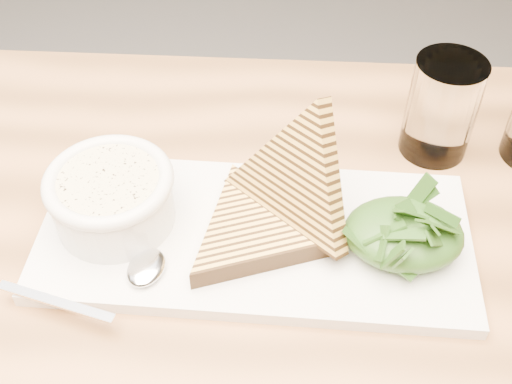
# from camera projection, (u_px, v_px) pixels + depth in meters

# --- Properties ---
(table_top) EXTENTS (1.15, 0.77, 0.04)m
(table_top) POSITION_uv_depth(u_px,v_px,m) (391.00, 317.00, 0.60)
(table_top) COLOR #A36B3B
(table_top) RESTS_ON ground
(table_leg_bl) EXTENTS (0.06, 0.06, 0.70)m
(table_leg_bl) POSITION_uv_depth(u_px,v_px,m) (44.00, 254.00, 1.12)
(table_leg_bl) COLOR #A36B3B
(table_leg_bl) RESTS_ON ground
(platter) EXTENTS (0.43, 0.20, 0.01)m
(platter) POSITION_uv_depth(u_px,v_px,m) (255.00, 236.00, 0.63)
(platter) COLOR silver
(platter) RESTS_ON table_top
(soup_bowl) EXTENTS (0.12, 0.12, 0.05)m
(soup_bowl) POSITION_uv_depth(u_px,v_px,m) (113.00, 202.00, 0.62)
(soup_bowl) COLOR silver
(soup_bowl) RESTS_ON platter
(soup) EXTENTS (0.10, 0.10, 0.01)m
(soup) POSITION_uv_depth(u_px,v_px,m) (108.00, 182.00, 0.60)
(soup) COLOR beige
(soup) RESTS_ON soup_bowl
(bowl_rim) EXTENTS (0.12, 0.12, 0.01)m
(bowl_rim) POSITION_uv_depth(u_px,v_px,m) (108.00, 181.00, 0.60)
(bowl_rim) COLOR silver
(bowl_rim) RESTS_ON soup_bowl
(sandwich_flat) EXTENTS (0.22, 0.22, 0.02)m
(sandwich_flat) POSITION_uv_depth(u_px,v_px,m) (255.00, 231.00, 0.61)
(sandwich_flat) COLOR gold
(sandwich_flat) RESTS_ON platter
(sandwich_lean) EXTENTS (0.23, 0.22, 0.19)m
(sandwich_lean) POSITION_uv_depth(u_px,v_px,m) (296.00, 179.00, 0.60)
(sandwich_lean) COLOR gold
(sandwich_lean) RESTS_ON sandwich_flat
(salad_base) EXTENTS (0.11, 0.09, 0.04)m
(salad_base) POSITION_uv_depth(u_px,v_px,m) (404.00, 234.00, 0.60)
(salad_base) COLOR #14390D
(salad_base) RESTS_ON platter
(arugula_pile) EXTENTS (0.11, 0.10, 0.05)m
(arugula_pile) POSITION_uv_depth(u_px,v_px,m) (405.00, 230.00, 0.59)
(arugula_pile) COLOR #31511D
(arugula_pile) RESTS_ON platter
(spoon_bowl) EXTENTS (0.04, 0.05, 0.01)m
(spoon_bowl) POSITION_uv_depth(u_px,v_px,m) (146.00, 268.00, 0.59)
(spoon_bowl) COLOR silver
(spoon_bowl) RESTS_ON platter
(spoon_handle) EXTENTS (0.11, 0.04, 0.00)m
(spoon_handle) POSITION_uv_depth(u_px,v_px,m) (56.00, 302.00, 0.57)
(spoon_handle) COLOR silver
(spoon_handle) RESTS_ON platter
(glass_near) EXTENTS (0.08, 0.08, 0.12)m
(glass_near) POSITION_uv_depth(u_px,v_px,m) (442.00, 108.00, 0.69)
(glass_near) COLOR white
(glass_near) RESTS_ON table_top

